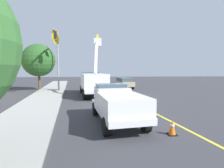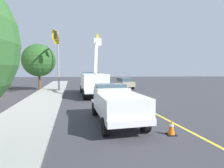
{
  "view_description": "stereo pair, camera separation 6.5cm",
  "coord_description": "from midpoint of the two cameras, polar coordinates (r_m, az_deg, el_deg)",
  "views": [
    {
      "loc": [
        -17.85,
        3.27,
        2.93
      ],
      "look_at": [
        1.37,
        1.3,
        1.4
      ],
      "focal_mm": 28.12,
      "sensor_mm": 36.0,
      "label": 1
    },
    {
      "loc": [
        -17.86,
        3.21,
        2.93
      ],
      "look_at": [
        1.37,
        1.3,
        1.4
      ],
      "focal_mm": 28.12,
      "sensor_mm": 36.0,
      "label": 2
    }
  ],
  "objects": [
    {
      "name": "street_tree_right",
      "position": [
        27.87,
        -22.83,
        7.1
      ],
      "size": [
        4.71,
        4.71,
        6.72
      ],
      "color": "brown",
      "rests_on": "ground"
    },
    {
      "name": "service_pickup_truck",
      "position": [
        9.81,
        1.31,
        -6.1
      ],
      "size": [
        5.82,
        2.8,
        2.06
      ],
      "color": "white",
      "rests_on": "ground"
    },
    {
      "name": "passing_minivan",
      "position": [
        28.26,
        3.93,
        0.54
      ],
      "size": [
        5.0,
        2.5,
        1.69
      ],
      "color": "tan",
      "rests_on": "ground"
    },
    {
      "name": "sidewalk_far_side",
      "position": [
        17.74,
        -21.98,
        -5.11
      ],
      "size": [
        59.97,
        11.27,
        0.12
      ],
      "primitive_type": "cube",
      "rotation": [
        0.0,
        0.0,
        0.13
      ],
      "color": "#9E9E99",
      "rests_on": "ground"
    },
    {
      "name": "traffic_cone_leading",
      "position": [
        8.6,
        18.78,
        -13.21
      ],
      "size": [
        0.4,
        0.4,
        0.7
      ],
      "color": "black",
      "rests_on": "ground"
    },
    {
      "name": "traffic_cone_mid_rear",
      "position": [
        25.12,
        -2.77,
        -1.29
      ],
      "size": [
        0.4,
        0.4,
        0.78
      ],
      "color": "black",
      "rests_on": "ground"
    },
    {
      "name": "lane_centre_stripe",
      "position": [
        18.38,
        4.38,
        -4.64
      ],
      "size": [
        49.61,
        6.57,
        0.01
      ],
      "primitive_type": "cube",
      "rotation": [
        0.0,
        0.0,
        0.13
      ],
      "color": "yellow",
      "rests_on": "ground"
    },
    {
      "name": "traffic_signal_mast",
      "position": [
        24.11,
        -17.54,
        11.28
      ],
      "size": [
        5.53,
        1.04,
        8.21
      ],
      "color": "gray",
      "rests_on": "ground"
    },
    {
      "name": "traffic_cone_mid_front",
      "position": [
        16.47,
        2.33,
        -4.44
      ],
      "size": [
        0.4,
        0.4,
        0.74
      ],
      "color": "black",
      "rests_on": "ground"
    },
    {
      "name": "utility_bucket_truck",
      "position": [
        20.56,
        -6.39,
        0.82
      ],
      "size": [
        8.45,
        3.53,
        7.16
      ],
      "color": "white",
      "rests_on": "ground"
    },
    {
      "name": "ground",
      "position": [
        18.38,
        4.38,
        -4.66
      ],
      "size": [
        120.0,
        120.0,
        0.0
      ],
      "primitive_type": "plane",
      "color": "#38383D"
    }
  ]
}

